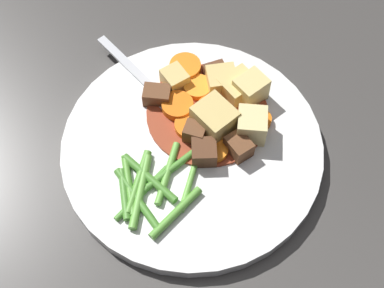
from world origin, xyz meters
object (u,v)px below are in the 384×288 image
(carrot_slice_1, at_px, (210,108))
(carrot_slice_5, at_px, (191,126))
(potato_chunk_0, at_px, (222,81))
(potato_chunk_5, at_px, (214,119))
(fork, at_px, (150,86))
(meat_chunk_3, at_px, (204,152))
(dinner_plate, at_px, (192,148))
(potato_chunk_4, at_px, (252,125))
(potato_chunk_3, at_px, (175,79))
(meat_chunk_4, at_px, (215,73))
(carrot_slice_6, at_px, (259,120))
(potato_chunk_2, at_px, (250,90))
(meat_chunk_2, at_px, (239,146))
(carrot_slice_0, at_px, (198,88))
(meat_chunk_0, at_px, (198,134))
(meat_chunk_1, at_px, (157,95))
(carrot_slice_3, at_px, (217,148))
(potato_chunk_1, at_px, (238,87))
(carrot_slice_2, at_px, (178,106))
(carrot_slice_4, at_px, (185,68))

(carrot_slice_1, distance_m, carrot_slice_5, 0.03)
(carrot_slice_1, relative_size, potato_chunk_0, 0.77)
(potato_chunk_5, xyz_separation_m, fork, (0.02, 0.09, -0.02))
(carrot_slice_5, xyz_separation_m, meat_chunk_3, (-0.03, -0.03, 0.01))
(dinner_plate, relative_size, potato_chunk_4, 8.77)
(potato_chunk_3, relative_size, meat_chunk_4, 1.12)
(carrot_slice_6, bearing_deg, potato_chunk_2, 39.21)
(dinner_plate, height_order, meat_chunk_2, meat_chunk_2)
(meat_chunk_2, distance_m, fork, 0.13)
(potato_chunk_4, xyz_separation_m, fork, (0.01, 0.13, -0.01))
(dinner_plate, height_order, carrot_slice_0, carrot_slice_0)
(meat_chunk_0, xyz_separation_m, meat_chunk_1, (0.03, 0.06, -0.00))
(carrot_slice_1, bearing_deg, potato_chunk_4, -98.47)
(meat_chunk_4, bearing_deg, dinner_plate, -172.97)
(potato_chunk_5, xyz_separation_m, meat_chunk_2, (-0.02, -0.03, -0.01))
(potato_chunk_5, bearing_deg, fork, 76.43)
(potato_chunk_0, height_order, meat_chunk_2, potato_chunk_0)
(potato_chunk_3, xyz_separation_m, meat_chunk_3, (-0.07, -0.07, -0.00))
(carrot_slice_3, relative_size, potato_chunk_0, 0.84)
(potato_chunk_1, bearing_deg, carrot_slice_2, 131.79)
(dinner_plate, xyz_separation_m, carrot_slice_1, (0.05, -0.00, 0.01))
(carrot_slice_1, relative_size, carrot_slice_4, 0.68)
(carrot_slice_3, xyz_separation_m, meat_chunk_2, (0.01, -0.02, 0.01))
(carrot_slice_5, bearing_deg, potato_chunk_5, -64.40)
(dinner_plate, distance_m, carrot_slice_3, 0.03)
(carrot_slice_2, xyz_separation_m, potato_chunk_5, (-0.01, -0.05, 0.01))
(meat_chunk_2, bearing_deg, carrot_slice_4, 52.04)
(carrot_slice_6, xyz_separation_m, potato_chunk_3, (0.01, 0.10, 0.01))
(meat_chunk_3, bearing_deg, carrot_slice_4, 34.04)
(potato_chunk_0, distance_m, meat_chunk_3, 0.09)
(carrot_slice_1, xyz_separation_m, carrot_slice_3, (-0.04, -0.03, -0.00))
(meat_chunk_0, bearing_deg, dinner_plate, 154.89)
(carrot_slice_3, distance_m, potato_chunk_1, 0.08)
(potato_chunk_5, xyz_separation_m, meat_chunk_4, (0.06, 0.02, -0.01))
(carrot_slice_1, bearing_deg, fork, 87.20)
(carrot_slice_4, bearing_deg, meat_chunk_4, -79.85)
(potato_chunk_5, height_order, meat_chunk_3, potato_chunk_5)
(potato_chunk_1, height_order, fork, potato_chunk_1)
(carrot_slice_2, relative_size, fork, 0.21)
(carrot_slice_3, distance_m, potato_chunk_2, 0.08)
(carrot_slice_4, relative_size, fork, 0.22)
(meat_chunk_1, relative_size, meat_chunk_4, 1.22)
(potato_chunk_1, distance_m, potato_chunk_5, 0.05)
(potato_chunk_0, distance_m, potato_chunk_1, 0.02)
(carrot_slice_1, bearing_deg, dinner_plate, 178.79)
(carrot_slice_1, distance_m, potato_chunk_4, 0.05)
(potato_chunk_2, distance_m, meat_chunk_2, 0.07)
(meat_chunk_0, height_order, meat_chunk_3, same)
(carrot_slice_1, bearing_deg, potato_chunk_2, -43.97)
(potato_chunk_1, height_order, meat_chunk_1, potato_chunk_1)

